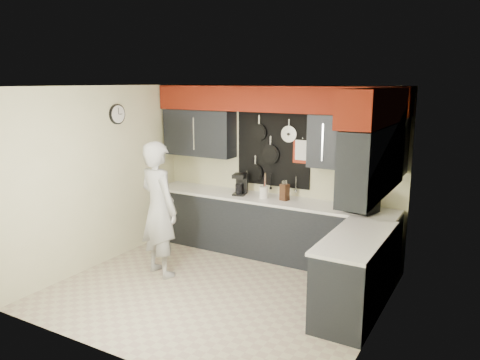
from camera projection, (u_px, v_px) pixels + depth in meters
The scene contains 10 objects.
ground at pixel (217, 290), 6.07m from camera, with size 4.00×4.00×0.00m, color #AEA788.
back_wall_assembly at pixel (273, 125), 7.01m from camera, with size 4.00×0.36×2.60m.
right_wall_assembly at pixel (375, 150), 5.00m from camera, with size 0.36×3.50×2.60m.
left_wall_assembly at pixel (101, 174), 6.77m from camera, with size 0.05×3.50×2.60m.
base_cabinets at pixel (288, 238), 6.70m from camera, with size 3.95×2.20×0.92m.
microwave at pixel (358, 202), 6.35m from camera, with size 0.49×0.34×0.27m, color black.
knife_block at pixel (285, 192), 6.94m from camera, with size 0.11×0.11×0.24m, color #361C11.
utensil_crock at pixel (264, 192), 7.09m from camera, with size 0.14×0.14×0.17m, color white.
coffee_maker at pixel (240, 184), 7.28m from camera, with size 0.23×0.26×0.33m.
person at pixel (159, 209), 6.41m from camera, with size 0.69×0.45×1.88m, color #A0A09E.
Camera 1 is at (3.04, -4.76, 2.66)m, focal length 35.00 mm.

